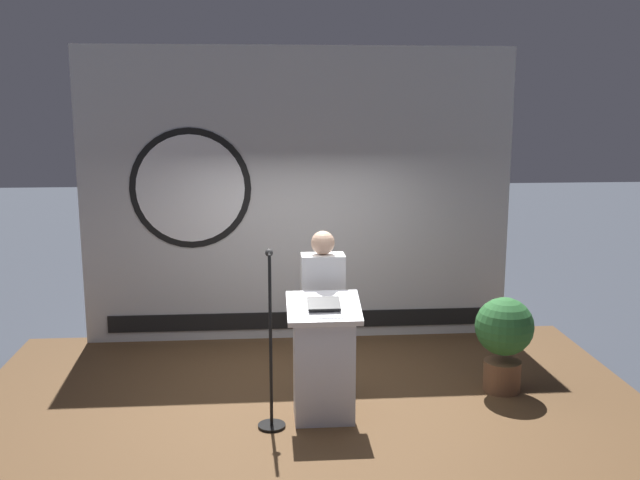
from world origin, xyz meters
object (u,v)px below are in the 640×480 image
Objects in this scene: podium at (324,361)px; microphone_stand at (271,367)px; speaker_person at (323,314)px; potted_plant at (504,335)px.

microphone_stand reaches higher than podium.
speaker_person is 1.05× the size of microphone_stand.
microphone_stand is at bearing -165.31° from potted_plant.
speaker_person reaches higher than podium.
speaker_person reaches higher than potted_plant.
microphone_stand is 1.64× the size of potted_plant.
podium is at bearing -93.92° from speaker_person.
podium is 0.73× the size of microphone_stand.
podium is 0.48m from microphone_stand.
speaker_person is 1.77m from potted_plant.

